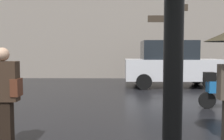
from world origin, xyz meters
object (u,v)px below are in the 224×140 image
(parked_scooter, at_px, (223,89))
(street_signpost, at_px, (167,42))
(pedestrian_with_bag, at_px, (4,92))
(parked_car_left, at_px, (171,64))

(parked_scooter, distance_m, street_signpost, 2.01)
(pedestrian_with_bag, relative_size, parked_car_left, 0.39)
(parked_scooter, distance_m, parked_car_left, 4.60)
(parked_scooter, relative_size, street_signpost, 0.46)
(parked_scooter, bearing_deg, pedestrian_with_bag, -166.36)
(pedestrian_with_bag, height_order, street_signpost, street_signpost)
(pedestrian_with_bag, relative_size, street_signpost, 0.55)
(pedestrian_with_bag, bearing_deg, parked_car_left, 55.43)
(street_signpost, bearing_deg, parked_car_left, 76.87)
(pedestrian_with_bag, xyz_separation_m, street_signpost, (3.15, 3.14, 0.90))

